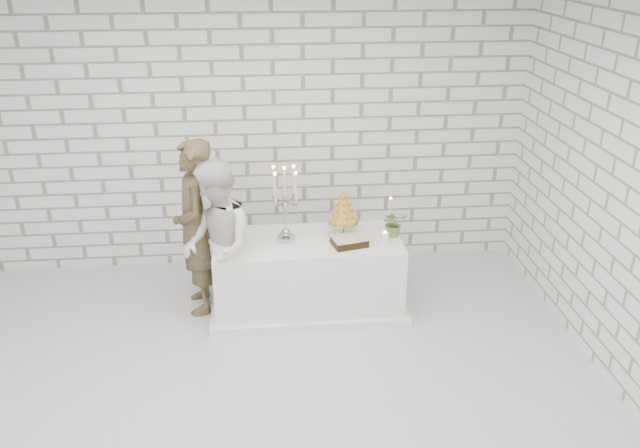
{
  "coord_description": "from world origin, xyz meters",
  "views": [
    {
      "loc": [
        0.19,
        -4.17,
        3.43
      ],
      "look_at": [
        0.67,
        1.11,
        1.05
      ],
      "focal_mm": 36.1,
      "sensor_mm": 36.0,
      "label": 1
    }
  ],
  "objects_px": {
    "candelabra": "(285,204)",
    "bride": "(217,247)",
    "croquembouche": "(344,213)",
    "groom": "(196,228)",
    "cake_table": "(308,274)"
  },
  "relations": [
    {
      "from": "cake_table",
      "to": "candelabra",
      "type": "distance_m",
      "value": 0.78
    },
    {
      "from": "candelabra",
      "to": "croquembouche",
      "type": "relative_size",
      "value": 1.62
    },
    {
      "from": "cake_table",
      "to": "groom",
      "type": "xyz_separation_m",
      "value": [
        -1.07,
        0.12,
        0.5
      ]
    },
    {
      "from": "bride",
      "to": "croquembouche",
      "type": "height_order",
      "value": "bride"
    },
    {
      "from": "cake_table",
      "to": "croquembouche",
      "type": "relative_size",
      "value": 3.86
    },
    {
      "from": "groom",
      "to": "candelabra",
      "type": "bearing_deg",
      "value": 73.57
    },
    {
      "from": "bride",
      "to": "candelabra",
      "type": "bearing_deg",
      "value": 97.73
    },
    {
      "from": "croquembouche",
      "to": "bride",
      "type": "bearing_deg",
      "value": -166.56
    },
    {
      "from": "candelabra",
      "to": "cake_table",
      "type": "bearing_deg",
      "value": -1.6
    },
    {
      "from": "candelabra",
      "to": "groom",
      "type": "bearing_deg",
      "value": 172.72
    },
    {
      "from": "groom",
      "to": "croquembouche",
      "type": "relative_size",
      "value": 3.75
    },
    {
      "from": "cake_table",
      "to": "groom",
      "type": "height_order",
      "value": "groom"
    },
    {
      "from": "candelabra",
      "to": "bride",
      "type": "bearing_deg",
      "value": -161.33
    },
    {
      "from": "bride",
      "to": "croquembouche",
      "type": "bearing_deg",
      "value": 92.49
    },
    {
      "from": "cake_table",
      "to": "groom",
      "type": "bearing_deg",
      "value": 173.83
    }
  ]
}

